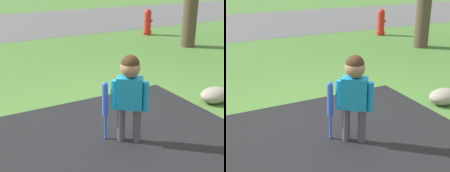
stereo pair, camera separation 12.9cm
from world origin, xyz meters
TOP-DOWN VIEW (x-y plane):
  - ground_plane at (0.00, 0.00)m, footprint 60.00×60.00m
  - child at (0.02, -0.36)m, footprint 0.34×0.30m
  - baseball_bat at (-0.20, -0.19)m, footprint 0.07×0.07m
  - fire_hydrant at (3.81, 4.70)m, footprint 0.29×0.26m
  - edging_rock at (1.74, -0.02)m, footprint 0.50×0.34m

SIDE VIEW (x-z plane):
  - ground_plane at x=0.00m, z-range 0.00..0.00m
  - edging_rock at x=1.74m, z-range 0.00..0.23m
  - fire_hydrant at x=3.81m, z-range -0.01..0.76m
  - baseball_bat at x=-0.20m, z-range 0.11..0.82m
  - child at x=0.02m, z-range 0.15..1.18m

